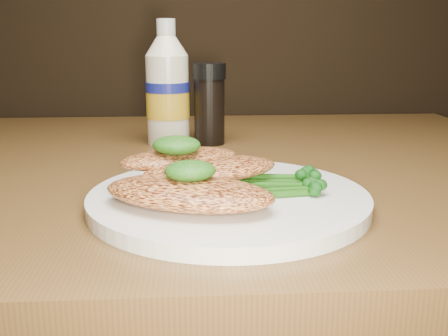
{
  "coord_description": "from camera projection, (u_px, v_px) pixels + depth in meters",
  "views": [
    {
      "loc": [
        0.06,
        0.32,
        0.93
      ],
      "look_at": [
        0.09,
        0.85,
        0.79
      ],
      "focal_mm": 42.67,
      "sensor_mm": 36.0,
      "label": 1
    }
  ],
  "objects": [
    {
      "name": "pesto_front",
      "position": [
        190.0,
        171.0,
        0.5
      ],
      "size": [
        0.06,
        0.06,
        0.02
      ],
      "primitive_type": "ellipsoid",
      "rotation": [
        0.0,
        0.0,
        0.34
      ],
      "color": "#083207",
      "rests_on": "chicken_front"
    },
    {
      "name": "pesto_back",
      "position": [
        177.0,
        145.0,
        0.56
      ],
      "size": [
        0.07,
        0.06,
        0.02
      ],
      "primitive_type": "ellipsoid",
      "rotation": [
        0.0,
        0.0,
        -0.38
      ],
      "color": "#083207",
      "rests_on": "chicken_back"
    },
    {
      "name": "mayo_bottle",
      "position": [
        167.0,
        83.0,
        0.84
      ],
      "size": [
        0.09,
        0.09,
        0.19
      ],
      "primitive_type": null,
      "rotation": [
        0.0,
        0.0,
        -0.43
      ],
      "color": "white",
      "rests_on": "dining_table"
    },
    {
      "name": "plate",
      "position": [
        229.0,
        199.0,
        0.55
      ],
      "size": [
        0.29,
        0.29,
        0.01
      ],
      "primitive_type": "cylinder",
      "color": "white",
      "rests_on": "dining_table"
    },
    {
      "name": "chicken_mid",
      "position": [
        211.0,
        169.0,
        0.56
      ],
      "size": [
        0.17,
        0.12,
        0.02
      ],
      "primitive_type": "ellipsoid",
      "rotation": [
        0.0,
        0.0,
        0.37
      ],
      "color": "#EC8E4B",
      "rests_on": "plate"
    },
    {
      "name": "chicken_back",
      "position": [
        180.0,
        159.0,
        0.58
      ],
      "size": [
        0.15,
        0.11,
        0.02
      ],
      "primitive_type": "ellipsoid",
      "rotation": [
        0.0,
        0.0,
        0.35
      ],
      "color": "#EC8E4B",
      "rests_on": "plate"
    },
    {
      "name": "chicken_front",
      "position": [
        189.0,
        193.0,
        0.5
      ],
      "size": [
        0.19,
        0.14,
        0.03
      ],
      "primitive_type": "ellipsoid",
      "rotation": [
        0.0,
        0.0,
        -0.38
      ],
      "color": "#EC8E4B",
      "rests_on": "plate"
    },
    {
      "name": "pepper_grinder",
      "position": [
        209.0,
        104.0,
        0.84
      ],
      "size": [
        0.06,
        0.06,
        0.13
      ],
      "primitive_type": null,
      "rotation": [
        0.0,
        0.0,
        -0.17
      ],
      "color": "black",
      "rests_on": "dining_table"
    },
    {
      "name": "broccolini_bundle",
      "position": [
        266.0,
        181.0,
        0.55
      ],
      "size": [
        0.15,
        0.13,
        0.02
      ],
      "primitive_type": null,
      "rotation": [
        0.0,
        0.0,
        0.18
      ],
      "color": "#205813",
      "rests_on": "plate"
    }
  ]
}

